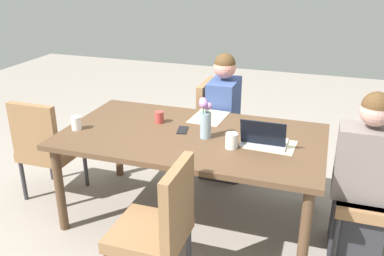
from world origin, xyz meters
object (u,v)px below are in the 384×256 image
object	(u,v)px
chair_near_left_near	(217,124)
coffee_mug_centre_left	(232,141)
chair_head_right_left_far	(45,145)
laptop_head_left_left_mid	(264,140)
chair_head_left_left_mid	(371,186)
coffee_mug_near_left	(76,123)
phone_black	(182,130)
coffee_mug_near_right	(159,117)
person_near_left_near	(223,124)
flower_vase	(205,118)
person_head_left_left_mid	(363,186)
chair_far_right_near	(160,224)
dining_table	(192,143)

from	to	relation	value
chair_near_left_near	coffee_mug_centre_left	world-z (taller)	chair_near_left_near
chair_head_right_left_far	laptop_head_left_left_mid	size ratio (longest dim) A/B	2.81
chair_head_left_left_mid	coffee_mug_near_left	xyz separation A→B (m)	(2.17, 0.25, 0.29)
phone_black	coffee_mug_near_right	bearing A→B (deg)	-124.62
coffee_mug_centre_left	chair_near_left_near	bearing A→B (deg)	-69.52
chair_near_left_near	laptop_head_left_left_mid	distance (m)	1.09
phone_black	person_near_left_near	bearing A→B (deg)	158.32
person_near_left_near	flower_vase	xyz separation A→B (m)	(-0.07, 0.82, 0.37)
coffee_mug_near_left	coffee_mug_near_right	world-z (taller)	coffee_mug_near_left
person_head_left_left_mid	chair_far_right_near	world-z (taller)	person_head_left_left_mid
chair_near_left_near	person_head_left_left_mid	size ratio (longest dim) A/B	0.75
dining_table	chair_head_left_left_mid	bearing A→B (deg)	-177.49
coffee_mug_near_left	phone_black	world-z (taller)	coffee_mug_near_left
phone_black	laptop_head_left_left_mid	bearing A→B (deg)	71.72
person_head_left_left_mid	laptop_head_left_left_mid	distance (m)	0.74
flower_vase	coffee_mug_near_left	distance (m)	1.01
dining_table	chair_head_right_left_far	distance (m)	1.29
coffee_mug_near_right	person_head_left_left_mid	bearing A→B (deg)	174.09
dining_table	coffee_mug_near_right	distance (m)	0.37
chair_near_left_near	person_head_left_left_mid	xyz separation A→B (m)	(-1.27, 0.87, 0.03)
laptop_head_left_left_mid	chair_head_left_left_mid	bearing A→B (deg)	-173.25
coffee_mug_near_right	phone_black	world-z (taller)	coffee_mug_near_right
person_head_left_left_mid	laptop_head_left_left_mid	bearing A→B (deg)	1.17
person_head_left_left_mid	phone_black	world-z (taller)	person_head_left_left_mid
chair_head_left_left_mid	person_head_left_left_mid	xyz separation A→B (m)	(0.06, 0.07, 0.03)
chair_head_left_left_mid	coffee_mug_near_right	xyz separation A→B (m)	(1.62, -0.09, 0.28)
chair_near_left_near	coffee_mug_near_left	xyz separation A→B (m)	(0.84, 1.04, 0.29)
dining_table	chair_far_right_near	size ratio (longest dim) A/B	2.18
person_head_left_left_mid	laptop_head_left_left_mid	size ratio (longest dim) A/B	3.73
chair_head_right_left_far	phone_black	distance (m)	1.22
chair_far_right_near	person_head_left_left_mid	bearing A→B (deg)	-145.17
person_near_left_near	person_head_left_left_mid	bearing A→B (deg)	145.84
chair_near_left_near	laptop_head_left_left_mid	world-z (taller)	laptop_head_left_left_mid
flower_vase	chair_near_left_near	bearing A→B (deg)	-80.62
person_near_left_near	chair_head_right_left_far	xyz separation A→B (m)	(1.32, 0.88, -0.03)
flower_vase	coffee_mug_near_left	bearing A→B (deg)	9.18
chair_head_left_left_mid	coffee_mug_near_right	size ratio (longest dim) A/B	9.65
person_head_left_left_mid	phone_black	bearing A→B (deg)	-2.66
person_head_left_left_mid	flower_vase	size ratio (longest dim) A/B	3.88
person_head_left_left_mid	chair_far_right_near	size ratio (longest dim) A/B	1.33
laptop_head_left_left_mid	phone_black	world-z (taller)	laptop_head_left_left_mid
person_head_left_left_mid	chair_far_right_near	bearing A→B (deg)	34.83
person_near_left_near	laptop_head_left_left_mid	bearing A→B (deg)	121.36
chair_head_right_left_far	coffee_mug_near_left	xyz separation A→B (m)	(-0.40, 0.10, 0.29)
person_head_left_left_mid	coffee_mug_centre_left	distance (m)	0.94
chair_far_right_near	phone_black	xyz separation A→B (m)	(0.17, -0.87, 0.24)
person_head_left_left_mid	dining_table	bearing A→B (deg)	-0.84
laptop_head_left_left_mid	phone_black	xyz separation A→B (m)	(0.64, -0.08, -0.04)
person_near_left_near	chair_far_right_near	world-z (taller)	person_near_left_near
dining_table	phone_black	bearing A→B (deg)	-25.29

